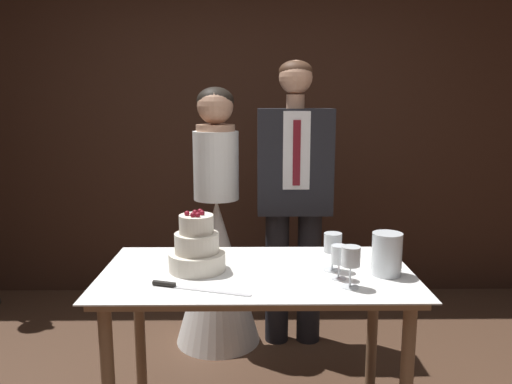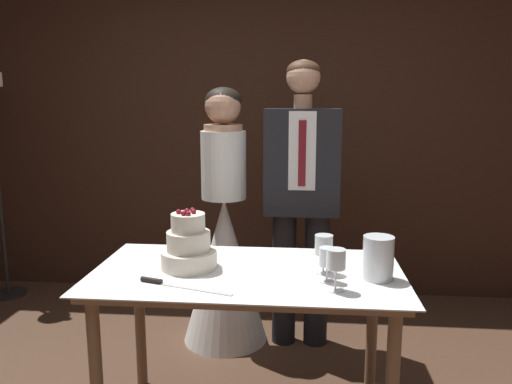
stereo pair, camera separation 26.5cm
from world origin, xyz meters
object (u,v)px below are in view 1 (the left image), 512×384
(tiered_cake, at_px, (197,248))
(hurricane_candle, at_px, (387,255))
(wine_glass_near, at_px, (333,245))
(bride, at_px, (217,251))
(cake_knife, at_px, (182,287))
(wine_glass_middle, at_px, (339,256))
(groom, at_px, (294,189))
(wine_glass_far, at_px, (351,259))
(cake_table, at_px, (257,290))

(tiered_cake, bearing_deg, hurricane_candle, -4.75)
(wine_glass_near, distance_m, bride, 1.09)
(cake_knife, xyz_separation_m, hurricane_candle, (0.89, 0.16, 0.08))
(wine_glass_middle, bearing_deg, wine_glass_near, 95.58)
(wine_glass_near, relative_size, hurricane_candle, 0.92)
(wine_glass_near, bearing_deg, hurricane_candle, -14.01)
(groom, bearing_deg, hurricane_candle, -70.14)
(tiered_cake, height_order, bride, bride)
(wine_glass_middle, relative_size, wine_glass_far, 0.85)
(cake_table, relative_size, tiered_cake, 5.03)
(hurricane_candle, bearing_deg, tiered_cake, 175.25)
(hurricane_candle, bearing_deg, cake_knife, -169.96)
(tiered_cake, bearing_deg, cake_knife, -99.92)
(cake_table, xyz_separation_m, wine_glass_middle, (0.35, -0.10, 0.20))
(hurricane_candle, bearing_deg, groom, 109.86)
(tiered_cake, bearing_deg, wine_glass_middle, -10.88)
(bride, relative_size, groom, 0.91)
(bride, bearing_deg, cake_table, -74.52)
(tiered_cake, xyz_separation_m, cake_knife, (-0.04, -0.23, -0.10))
(wine_glass_near, bearing_deg, cake_table, -179.17)
(cake_knife, relative_size, wine_glass_far, 2.38)
(cake_table, distance_m, bride, 0.91)
(wine_glass_far, bearing_deg, tiered_cake, 161.23)
(cake_knife, xyz_separation_m, wine_glass_far, (0.70, 0.00, 0.12))
(wine_glass_middle, relative_size, groom, 0.08)
(cake_table, xyz_separation_m, wine_glass_near, (0.34, 0.00, 0.22))
(cake_knife, xyz_separation_m, bride, (0.07, 1.08, -0.18))
(cake_table, xyz_separation_m, wine_glass_far, (0.38, -0.21, 0.22))
(wine_glass_far, bearing_deg, cake_table, 151.83)
(tiered_cake, bearing_deg, wine_glass_near, -1.19)
(wine_glass_near, height_order, hurricane_candle, hurricane_candle)
(cake_knife, relative_size, bride, 0.26)
(wine_glass_near, bearing_deg, cake_knife, -161.89)
(hurricane_candle, bearing_deg, wine_glass_near, 165.99)
(tiered_cake, relative_size, wine_glass_middle, 1.87)
(hurricane_candle, height_order, groom, groom)
(wine_glass_far, bearing_deg, wine_glass_middle, 106.18)
(cake_table, distance_m, hurricane_candle, 0.61)
(bride, bearing_deg, tiered_cake, -92.16)
(cake_table, distance_m, wine_glass_near, 0.41)
(wine_glass_far, xyz_separation_m, hurricane_candle, (0.19, 0.15, -0.03))
(wine_glass_middle, height_order, wine_glass_far, wine_glass_far)
(wine_glass_middle, relative_size, hurricane_candle, 0.79)
(tiered_cake, xyz_separation_m, wine_glass_middle, (0.63, -0.12, -0.00))
(wine_glass_near, distance_m, wine_glass_far, 0.21)
(tiered_cake, xyz_separation_m, groom, (0.52, 0.85, 0.12))
(cake_table, relative_size, cake_knife, 3.37)
(wine_glass_far, distance_m, hurricane_candle, 0.25)
(bride, bearing_deg, cake_knife, -93.81)
(tiered_cake, distance_m, bride, 0.90)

